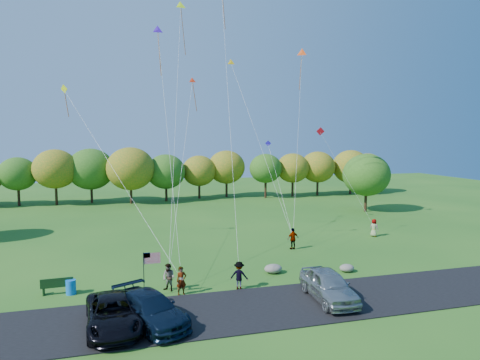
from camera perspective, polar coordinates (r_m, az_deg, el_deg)
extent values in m
plane|color=#225819|center=(28.52, -2.28, -13.95)|extent=(140.00, 140.00, 0.00)
cube|color=black|center=(24.90, -0.10, -16.90)|extent=(44.00, 6.00, 0.06)
cylinder|color=#3A2315|center=(65.04, -26.98, -2.12)|extent=(0.36, 0.36, 2.74)
ellipsoid|color=#34681A|center=(64.71, -27.11, 0.71)|extent=(5.69, 5.69, 5.12)
cylinder|color=#3A2315|center=(66.99, -22.96, -1.57)|extent=(0.36, 0.36, 3.10)
ellipsoid|color=#34681A|center=(66.68, -23.07, 1.08)|extent=(4.81, 4.81, 4.33)
cylinder|color=#3A2315|center=(65.04, -18.35, -1.84)|extent=(0.36, 0.36, 2.60)
ellipsoid|color=#34681A|center=(64.67, -18.45, 1.33)|extent=(7.08, 7.08, 6.37)
cylinder|color=#3A2315|center=(64.88, -14.63, -1.85)|extent=(0.36, 0.36, 2.36)
ellipsoid|color=#2D5C18|center=(64.52, -14.71, 1.21)|extent=(7.10, 7.10, 6.39)
cylinder|color=#3A2315|center=(65.81, -10.55, -1.50)|extent=(0.36, 0.36, 2.70)
ellipsoid|color=#2D5C18|center=(65.45, -10.61, 1.62)|extent=(6.90, 6.90, 6.21)
cylinder|color=#3A2315|center=(66.29, -5.22, -1.49)|extent=(0.36, 0.36, 2.45)
ellipsoid|color=#34681A|center=(65.97, -5.25, 1.14)|extent=(5.64, 5.64, 5.08)
cylinder|color=#3A2315|center=(68.43, -1.82, -1.29)|extent=(0.36, 0.36, 2.33)
ellipsoid|color=#2D5C18|center=(68.11, -1.83, 1.36)|extent=(6.17, 6.17, 5.55)
cylinder|color=#3A2315|center=(66.52, 3.81, -1.21)|extent=(0.36, 0.36, 3.01)
ellipsoid|color=#2D5C18|center=(66.19, 3.83, 1.71)|extent=(5.83, 5.83, 5.25)
cylinder|color=#3A2315|center=(69.01, 6.93, -1.23)|extent=(0.36, 0.36, 2.43)
ellipsoid|color=#34681A|center=(68.69, 6.97, 1.47)|extent=(6.28, 6.28, 5.65)
cylinder|color=#3A2315|center=(70.62, 10.97, -1.06)|extent=(0.36, 0.36, 2.60)
ellipsoid|color=#2D5C18|center=(70.33, 11.02, 1.40)|extent=(5.36, 5.36, 4.83)
cylinder|color=#3A2315|center=(73.75, 13.54, -0.71)|extent=(0.36, 0.36, 2.88)
ellipsoid|color=#34681A|center=(73.44, 13.61, 1.98)|extent=(6.26, 6.26, 5.63)
cylinder|color=#3A2315|center=(76.00, 17.26, -0.52)|extent=(0.36, 0.36, 3.17)
ellipsoid|color=#2D5C18|center=(75.70, 17.34, 2.23)|extent=(6.37, 6.37, 5.74)
cylinder|color=#3A2315|center=(57.36, 16.41, -2.67)|extent=(0.36, 0.36, 2.80)
ellipsoid|color=#2D5C18|center=(56.97, 16.50, 0.66)|extent=(6.00, 6.00, 5.40)
imported|color=black|center=(23.31, -16.58, -16.67)|extent=(2.96, 5.69, 1.53)
imported|color=black|center=(23.32, -11.83, -16.49)|extent=(4.27, 5.81, 1.56)
imported|color=#91989A|center=(26.39, 11.72, -13.57)|extent=(2.28, 5.24, 1.76)
imported|color=#4C4C59|center=(27.02, -7.82, -13.16)|extent=(0.72, 0.56, 1.76)
imported|color=#4C4C59|center=(27.77, -9.49, -12.69)|extent=(1.06, 1.06, 1.73)
imported|color=#4C4C59|center=(27.71, -0.12, -12.60)|extent=(1.32, 1.08, 1.78)
imported|color=#4C4C59|center=(37.22, 7.08, -7.77)|extent=(1.15, 0.65, 1.84)
imported|color=#4C4C59|center=(43.53, 17.43, -6.09)|extent=(0.90, 1.00, 1.71)
cube|color=black|center=(29.33, -23.16, -12.95)|extent=(1.89, 0.21, 0.06)
cube|color=black|center=(29.05, -23.24, -12.48)|extent=(1.89, 0.14, 0.58)
cube|color=black|center=(29.52, -24.70, -13.35)|extent=(0.10, 0.47, 0.44)
cube|color=black|center=(29.30, -21.58, -13.36)|extent=(0.10, 0.47, 0.44)
cylinder|color=blue|center=(28.94, -21.62, -13.13)|extent=(0.60, 0.60, 0.90)
cylinder|color=black|center=(26.77, -12.71, -12.28)|extent=(0.05, 0.05, 2.78)
cube|color=red|center=(26.51, -11.66, -10.18)|extent=(1.00, 0.67, 0.02)
cube|color=navy|center=(26.45, -12.33, -9.78)|extent=(0.40, 0.02, 0.31)
ellipsoid|color=gray|center=(30.99, 4.45, -11.71)|extent=(1.29, 1.01, 0.64)
ellipsoid|color=slate|center=(32.13, 14.05, -11.31)|extent=(1.06, 0.88, 0.55)
cone|color=#4113BF|center=(34.73, -10.92, 19.06)|extent=(0.87, 0.44, 0.79)
cone|color=gold|center=(43.13, -1.21, 15.41)|extent=(0.83, 0.43, 0.75)
cone|color=#E34510|center=(46.73, 8.26, 16.44)|extent=(1.22, 0.95, 1.04)
cube|color=red|center=(40.40, 10.67, 6.40)|extent=(0.77, 0.21, 0.77)
cube|color=#ECFF15|center=(39.51, -22.41, 11.17)|extent=(0.58, 0.52, 0.74)
cone|color=#CCFF15|center=(47.22, -7.92, 22.06)|extent=(1.20, 0.69, 1.03)
cube|color=#2413C7|center=(46.13, 3.77, 4.90)|extent=(0.57, 0.36, 0.63)
cone|color=red|center=(39.97, -6.37, 13.05)|extent=(0.73, 0.39, 0.65)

